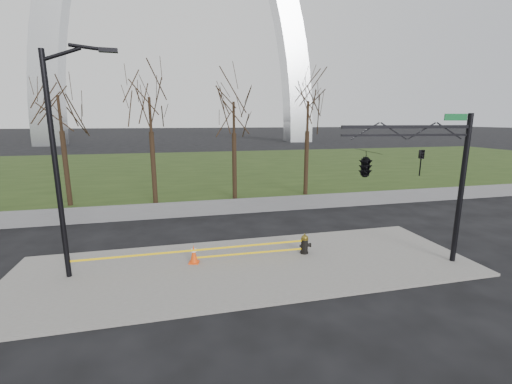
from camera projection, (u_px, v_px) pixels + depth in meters
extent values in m
plane|color=black|center=(249.00, 267.00, 13.48)|extent=(500.00, 500.00, 0.00)
cube|color=slate|center=(249.00, 266.00, 13.47)|extent=(18.00, 6.00, 0.10)
cube|color=#223413|center=(197.00, 167.00, 41.99)|extent=(120.00, 40.00, 0.06)
cube|color=#59595B|center=(221.00, 207.00, 20.99)|extent=(60.00, 0.30, 0.90)
cylinder|color=black|center=(304.00, 252.00, 14.66)|extent=(0.35, 0.35, 0.06)
cylinder|color=black|center=(304.00, 246.00, 14.60)|extent=(0.27, 0.27, 0.63)
cylinder|color=black|center=(309.00, 245.00, 14.60)|extent=(0.24, 0.20, 0.17)
cylinder|color=black|center=(301.00, 246.00, 14.59)|extent=(0.12, 0.12, 0.10)
cylinder|color=brown|center=(305.00, 239.00, 14.53)|extent=(0.31, 0.31, 0.06)
ellipsoid|color=brown|center=(305.00, 238.00, 14.52)|extent=(0.29, 0.29, 0.22)
cylinder|color=brown|center=(305.00, 235.00, 14.49)|extent=(0.06, 0.06, 0.08)
cube|color=#F3470C|center=(194.00, 262.00, 13.67)|extent=(0.48, 0.48, 0.04)
cone|color=#F3470C|center=(194.00, 253.00, 13.59)|extent=(0.30, 0.30, 0.71)
cylinder|color=white|center=(194.00, 250.00, 13.56)|extent=(0.23, 0.23, 0.11)
cylinder|color=black|center=(56.00, 172.00, 11.69)|extent=(0.18, 0.18, 8.00)
cylinder|color=black|center=(61.00, 54.00, 11.04)|extent=(1.27, 0.19, 0.56)
cylinder|color=black|center=(89.00, 48.00, 11.23)|extent=(1.21, 0.19, 0.22)
cube|color=black|center=(108.00, 50.00, 11.42)|extent=(0.61, 0.26, 0.14)
cylinder|color=black|center=(461.00, 191.00, 13.28)|extent=(0.20, 0.20, 6.00)
cube|color=black|center=(407.00, 127.00, 12.49)|extent=(4.98, 0.74, 0.12)
cube|color=black|center=(406.00, 135.00, 12.55)|extent=(4.97, 0.70, 0.08)
cube|color=#0C5926|center=(456.00, 117.00, 12.62)|extent=(0.90, 0.15, 0.25)
imported|color=black|center=(421.00, 163.00, 12.84)|extent=(0.19, 0.22, 1.00)
imported|color=black|center=(366.00, 164.00, 12.60)|extent=(0.83, 2.53, 1.00)
cube|color=yellow|center=(196.00, 250.00, 13.46)|extent=(9.26, 0.04, 0.08)
cube|color=yellow|center=(251.00, 253.00, 14.12)|extent=(4.70, 0.10, 0.08)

